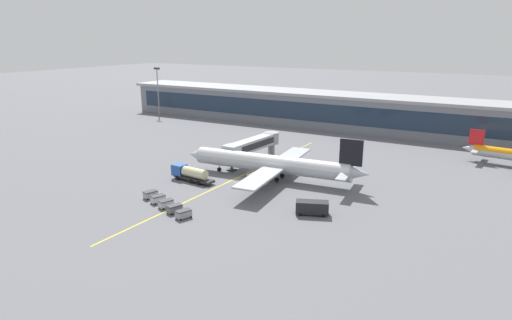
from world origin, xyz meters
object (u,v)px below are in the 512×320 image
fuel_tanker (190,173)px  baggage_cart_4 (184,214)px  baggage_cart_1 (158,199)px  baggage_cart_0 (151,194)px  baggage_cart_3 (175,209)px  lavatory_truck (313,207)px  main_airliner (272,164)px  baggage_cart_2 (166,204)px

fuel_tanker → baggage_cart_4: bearing=-55.2°
baggage_cart_1 → baggage_cart_4: same height
fuel_tanker → baggage_cart_0: bearing=-90.4°
baggage_cart_3 → baggage_cart_4: size_ratio=1.00×
baggage_cart_3 → baggage_cart_4: same height
lavatory_truck → baggage_cart_0: bearing=-165.4°
lavatory_truck → baggage_cart_3: lavatory_truck is taller
baggage_cart_4 → main_airliner: bearing=83.2°
lavatory_truck → baggage_cart_2: size_ratio=2.06×
baggage_cart_0 → lavatory_truck: bearing=14.6°
main_airliner → baggage_cart_1: bearing=-117.2°
fuel_tanker → lavatory_truck: fuel_tanker is taller
baggage_cart_2 → baggage_cart_1: bearing=159.1°
fuel_tanker → baggage_cart_4: size_ratio=3.63×
fuel_tanker → baggage_cart_1: 14.00m
baggage_cart_2 → fuel_tanker: bearing=111.7°
baggage_cart_3 → fuel_tanker: bearing=119.1°
baggage_cart_3 → baggage_cart_0: bearing=159.1°
baggage_cart_1 → baggage_cart_2: same height
fuel_tanker → baggage_cart_4: 20.83m
fuel_tanker → lavatory_truck: size_ratio=1.76×
baggage_cart_2 → baggage_cart_4: size_ratio=1.00×
fuel_tanker → lavatory_truck: bearing=-8.1°
baggage_cart_2 → baggage_cart_4: 6.40m
fuel_tanker → baggage_cart_1: (2.90, -13.67, -0.96)m
fuel_tanker → baggage_cart_0: fuel_tanker is taller
main_airliner → baggage_cart_2: main_airliner is taller
fuel_tanker → baggage_cart_4: fuel_tanker is taller
lavatory_truck → baggage_cart_3: 24.98m
baggage_cart_1 → baggage_cart_4: size_ratio=1.00×
baggage_cart_1 → baggage_cart_3: bearing=-20.9°
baggage_cart_1 → lavatory_truck: bearing=18.3°
baggage_cart_0 → baggage_cart_3: 9.60m
baggage_cart_3 → baggage_cart_4: bearing=-20.9°
fuel_tanker → baggage_cart_1: fuel_tanker is taller
baggage_cart_0 → baggage_cart_1: same height
lavatory_truck → baggage_cart_4: 22.99m
baggage_cart_2 → baggage_cart_3: 3.20m
fuel_tanker → baggage_cart_2: size_ratio=3.63×
fuel_tanker → baggage_cart_3: size_ratio=3.63×
baggage_cart_1 → baggage_cart_3: (5.98, -2.29, 0.00)m
fuel_tanker → baggage_cart_2: bearing=-68.3°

